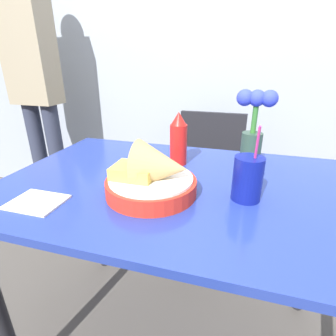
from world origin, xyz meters
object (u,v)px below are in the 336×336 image
at_px(flower_vase, 254,127).
at_px(person_standing, 34,77).
at_px(food_basket, 154,177).
at_px(ketchup_bottle, 178,139).
at_px(drink_cup, 247,180).
at_px(chair_far_window, 208,170).

distance_m(flower_vase, person_standing, 1.54).
xyz_separation_m(food_basket, ketchup_bottle, (0.00, 0.27, 0.04)).
bearing_deg(person_standing, drink_cup, -30.03).
distance_m(ketchup_bottle, person_standing, 1.32).
relative_size(drink_cup, person_standing, 0.13).
relative_size(food_basket, person_standing, 0.15).
relative_size(ketchup_bottle, person_standing, 0.11).
height_order(ketchup_bottle, person_standing, person_standing).
relative_size(ketchup_bottle, drink_cup, 0.89).
relative_size(chair_far_window, flower_vase, 3.02).
bearing_deg(flower_vase, drink_cup, -91.68).
bearing_deg(person_standing, food_basket, -36.92).
relative_size(ketchup_bottle, flower_vase, 0.72).
xyz_separation_m(ketchup_bottle, flower_vase, (0.27, 0.06, 0.05)).
bearing_deg(food_basket, ketchup_bottle, 89.07).
relative_size(food_basket, ketchup_bottle, 1.35).
bearing_deg(person_standing, flower_vase, -20.63).
bearing_deg(person_standing, chair_far_window, -1.05).
bearing_deg(chair_far_window, ketchup_bottle, -94.44).
xyz_separation_m(flower_vase, person_standing, (-1.43, 0.54, 0.12)).
distance_m(chair_far_window, person_standing, 1.32).
height_order(flower_vase, person_standing, person_standing).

